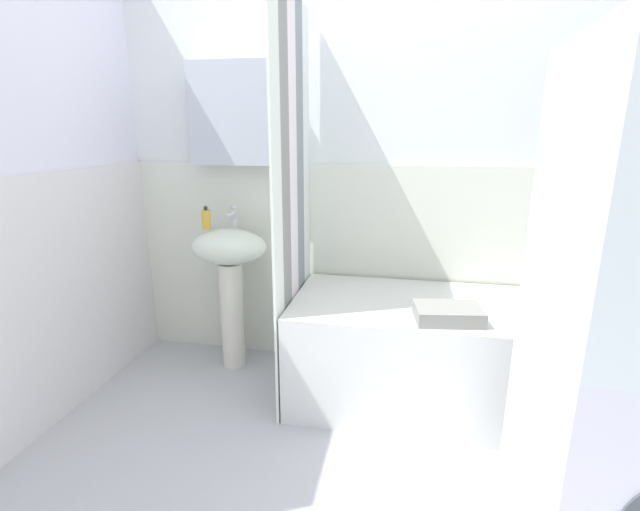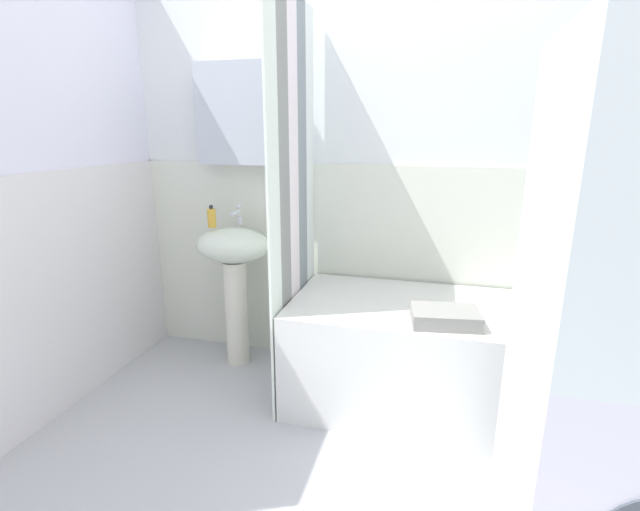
% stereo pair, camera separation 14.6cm
% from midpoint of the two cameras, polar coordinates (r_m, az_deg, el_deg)
% --- Properties ---
extents(wall_back_tiled, '(3.60, 0.18, 2.40)m').
position_cam_midpoint_polar(wall_back_tiled, '(2.62, 9.91, 9.74)').
color(wall_back_tiled, white).
rests_on(wall_back_tiled, ground_plane).
extents(wall_left_tiled, '(0.07, 1.81, 2.40)m').
position_cam_midpoint_polar(wall_left_tiled, '(2.44, -31.26, 6.86)').
color(wall_left_tiled, white).
rests_on(wall_left_tiled, ground_plane).
extents(sink, '(0.44, 0.34, 0.84)m').
position_cam_midpoint_polar(sink, '(2.71, -9.13, -1.29)').
color(sink, silver).
rests_on(sink, ground_plane).
extents(faucet, '(0.03, 0.12, 0.12)m').
position_cam_midpoint_polar(faucet, '(2.72, -8.67, 4.97)').
color(faucet, silver).
rests_on(faucet, sink).
extents(soap_dispenser, '(0.05, 0.05, 0.13)m').
position_cam_midpoint_polar(soap_dispenser, '(2.69, -11.85, 4.65)').
color(soap_dispenser, gold).
rests_on(soap_dispenser, sink).
extents(bathtub, '(1.59, 0.71, 0.55)m').
position_cam_midpoint_polar(bathtub, '(2.47, 17.40, -12.16)').
color(bathtub, silver).
rests_on(bathtub, ground_plane).
extents(shower_curtain, '(0.01, 0.71, 2.00)m').
position_cam_midpoint_polar(shower_curtain, '(2.32, -1.51, 5.82)').
color(shower_curtain, white).
rests_on(shower_curtain, ground_plane).
extents(body_wash_bottle, '(0.05, 0.05, 0.16)m').
position_cam_midpoint_polar(body_wash_bottle, '(2.74, 32.46, -3.27)').
color(body_wash_bottle, gold).
rests_on(body_wash_bottle, bathtub).
extents(shampoo_bottle, '(0.05, 0.05, 0.16)m').
position_cam_midpoint_polar(shampoo_bottle, '(2.68, 30.32, -3.33)').
color(shampoo_bottle, '#2E2431').
rests_on(shampoo_bottle, bathtub).
extents(conditioner_bottle, '(0.05, 0.05, 0.18)m').
position_cam_midpoint_polar(conditioner_bottle, '(2.66, 28.40, -2.91)').
color(conditioner_bottle, white).
rests_on(conditioner_bottle, bathtub).
extents(towel_folded, '(0.32, 0.24, 0.07)m').
position_cam_midpoint_polar(towel_folded, '(2.14, 17.26, -7.34)').
color(towel_folded, gray).
rests_on(towel_folded, bathtub).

